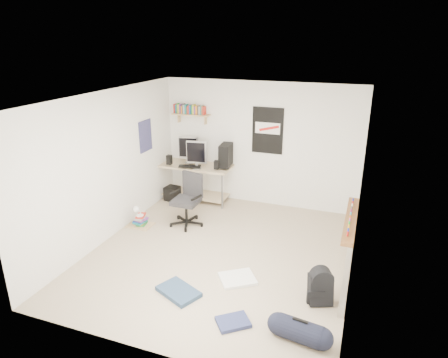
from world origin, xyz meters
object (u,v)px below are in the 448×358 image
(office_chair, at_px, (186,200))
(backpack, at_px, (320,289))
(desk, at_px, (191,181))
(book_stack, at_px, (140,218))
(duffel_bag, at_px, (300,330))

(office_chair, distance_m, backpack, 3.03)
(desk, relative_size, book_stack, 4.35)
(duffel_bag, bearing_deg, office_chair, 146.30)
(desk, distance_m, duffel_bag, 4.59)
(desk, height_order, duffel_bag, desk)
(duffel_bag, distance_m, book_stack, 3.81)
(desk, relative_size, backpack, 4.41)
(office_chair, xyz_separation_m, backpack, (2.62, -1.48, -0.29))
(desk, xyz_separation_m, backpack, (3.09, -2.71, -0.16))
(desk, bearing_deg, backpack, -38.23)
(office_chair, bearing_deg, desk, 124.86)
(backpack, height_order, book_stack, backpack)
(office_chair, bearing_deg, duffel_bag, -27.86)
(desk, xyz_separation_m, duffel_bag, (2.96, -3.50, -0.22))
(office_chair, distance_m, book_stack, 0.92)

